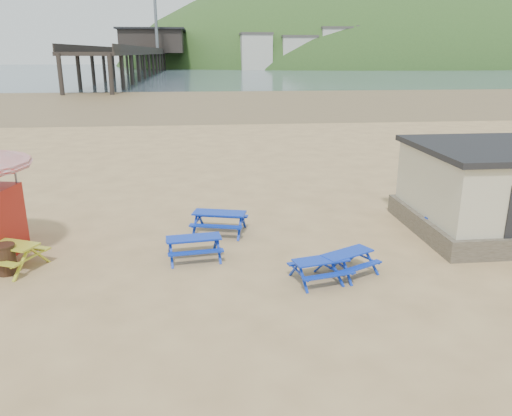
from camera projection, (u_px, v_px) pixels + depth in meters
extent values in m
plane|color=tan|center=(227.00, 252.00, 16.29)|extent=(400.00, 400.00, 0.00)
plane|color=olive|center=(207.00, 100.00, 68.48)|extent=(400.00, 400.00, 0.00)
plane|color=#42535F|center=(203.00, 71.00, 177.61)|extent=(400.00, 400.00, 0.00)
cube|color=#0322A1|center=(219.00, 213.00, 17.79)|extent=(1.98, 1.17, 0.05)
cube|color=#0322A1|center=(223.00, 215.00, 18.46)|extent=(1.87, 0.72, 0.05)
cube|color=#0322A1|center=(216.00, 226.00, 17.29)|extent=(1.87, 0.72, 0.05)
cube|color=#0322A1|center=(452.00, 218.00, 17.39)|extent=(1.89, 1.11, 0.05)
cube|color=#0322A1|center=(440.00, 220.00, 18.01)|extent=(1.78, 0.67, 0.05)
cube|color=#0322A1|center=(463.00, 230.00, 16.95)|extent=(1.78, 0.67, 0.05)
cube|color=#0322A1|center=(194.00, 238.00, 15.59)|extent=(1.76, 0.86, 0.05)
cube|color=#0322A1|center=(192.00, 239.00, 16.19)|extent=(1.71, 0.44, 0.05)
cube|color=#0322A1|center=(196.00, 252.00, 15.14)|extent=(1.71, 0.44, 0.05)
cube|color=#0322A1|center=(321.00, 260.00, 14.05)|extent=(1.66, 0.95, 0.04)
cube|color=#0322A1|center=(313.00, 261.00, 14.60)|extent=(1.57, 0.57, 0.04)
cube|color=#0322A1|center=(329.00, 275.00, 13.66)|extent=(1.57, 0.57, 0.04)
cube|color=#0322A1|center=(347.00, 253.00, 14.52)|extent=(1.69, 1.28, 0.04)
cube|color=#0322A1|center=(335.00, 255.00, 15.01)|extent=(1.51, 0.93, 0.04)
cube|color=#0322A1|center=(360.00, 267.00, 14.17)|extent=(1.51, 0.93, 0.04)
cube|color=#93A818|center=(6.00, 244.00, 14.84)|extent=(2.05, 1.46, 0.05)
cube|color=#93A818|center=(23.00, 246.00, 15.51)|extent=(1.85, 1.02, 0.05)
cylinder|color=#3C2116|center=(6.00, 260.00, 14.57)|extent=(0.58, 0.58, 0.88)
cylinder|color=#3C2116|center=(3.00, 245.00, 14.44)|extent=(0.62, 0.62, 0.04)
cube|color=black|center=(152.00, 53.00, 178.74)|extent=(9.00, 220.00, 0.60)
cube|color=black|center=(154.00, 42.00, 187.99)|extent=(22.00, 30.00, 8.00)
cube|color=black|center=(153.00, 30.00, 186.70)|extent=(24.00, 32.00, 0.60)
cylinder|color=slate|center=(155.00, 9.00, 164.43)|extent=(1.00, 1.00, 28.00)
ellipsoid|color=#2D4C1E|center=(385.00, 87.00, 246.66)|extent=(264.00, 144.00, 108.00)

